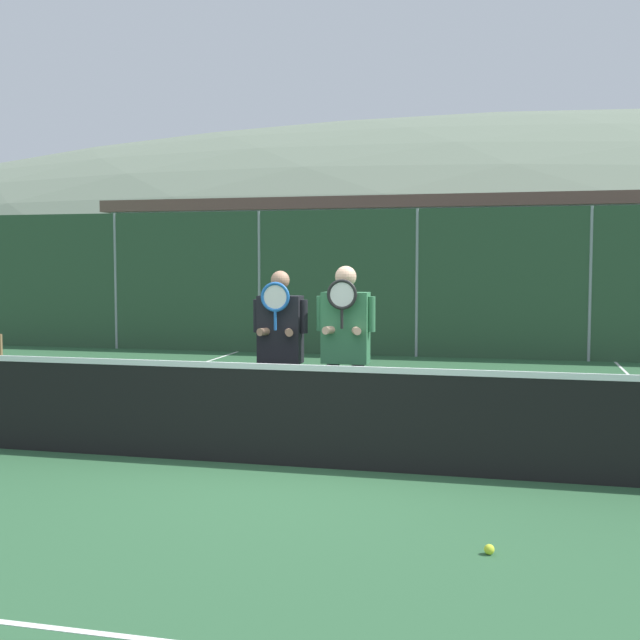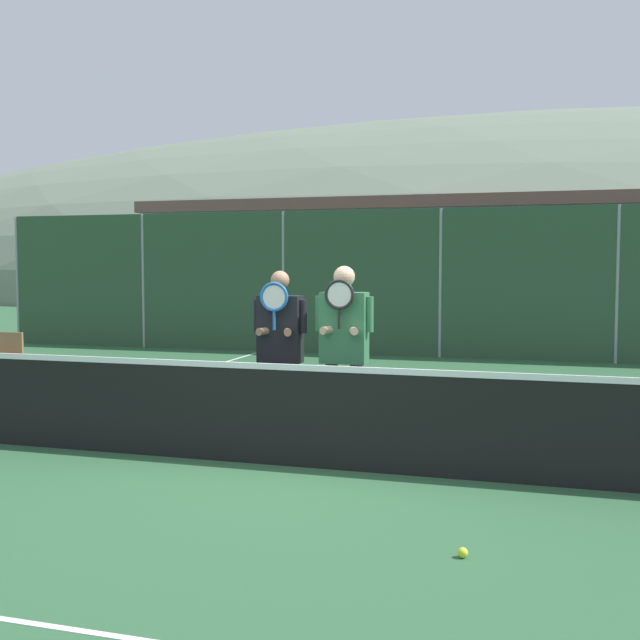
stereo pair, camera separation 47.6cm
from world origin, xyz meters
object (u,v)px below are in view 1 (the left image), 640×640
(player_center_left, at_px, (345,342))
(car_far_left, at_px, (189,299))
(tennis_ball_on_court, at_px, (489,549))
(car_center, at_px, (567,308))
(car_left_of_center, at_px, (370,304))
(player_leftmost, at_px, (280,344))

(player_center_left, xyz_separation_m, car_far_left, (-6.72, 11.96, -0.17))
(player_center_left, xyz_separation_m, tennis_ball_on_court, (1.50, -2.59, -1.08))
(car_center, bearing_deg, car_left_of_center, 176.74)
(tennis_ball_on_court, bearing_deg, car_far_left, 119.45)
(car_far_left, bearing_deg, car_left_of_center, -1.63)
(player_leftmost, relative_size, car_far_left, 0.39)
(player_leftmost, distance_m, player_center_left, 0.69)
(player_leftmost, height_order, car_left_of_center, player_leftmost)
(player_leftmost, bearing_deg, player_center_left, -3.29)
(car_far_left, distance_m, tennis_ball_on_court, 16.73)
(car_left_of_center, bearing_deg, car_far_left, 178.37)
(car_left_of_center, bearing_deg, car_center, -3.26)
(player_leftmost, bearing_deg, car_left_of_center, 95.54)
(player_leftmost, distance_m, tennis_ball_on_court, 3.57)
(car_center, height_order, tennis_ball_on_court, car_center)
(player_center_left, height_order, car_left_of_center, player_center_left)
(player_center_left, bearing_deg, tennis_ball_on_court, -59.94)
(player_center_left, bearing_deg, car_left_of_center, 98.82)
(car_far_left, bearing_deg, player_center_left, -60.69)
(player_leftmost, height_order, player_center_left, player_center_left)
(player_center_left, relative_size, car_left_of_center, 0.47)
(car_far_left, height_order, car_left_of_center, car_far_left)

